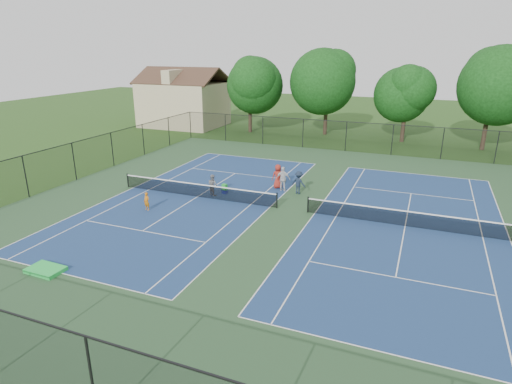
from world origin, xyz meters
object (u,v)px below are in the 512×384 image
at_px(tree_back_a, 250,82).
at_px(bystander_c, 278,176).
at_px(instructor, 213,185).
at_px(ball_hopper, 225,187).
at_px(clapboard_house, 184,102).
at_px(bystander_b, 299,183).
at_px(tree_back_b, 328,78).
at_px(bystander_a, 283,179).
at_px(child_player, 147,201).
at_px(tree_back_c, 407,92).
at_px(tree_back_d, 493,82).
at_px(ball_crate, 225,192).

relative_size(tree_back_a, bystander_c, 5.02).
bearing_deg(instructor, ball_hopper, -113.05).
distance_m(clapboard_house, bystander_b, 31.22).
bearing_deg(bystander_c, tree_back_b, -119.81).
xyz_separation_m(clapboard_house, bystander_a, (21.19, -21.45, -2.17)).
relative_size(child_player, instructor, 0.79).
height_order(tree_back_c, ball_hopper, tree_back_c).
distance_m(tree_back_a, instructor, 24.75).
bearing_deg(bystander_a, bystander_c, -42.49).
relative_size(instructor, bystander_b, 0.91).
relative_size(tree_back_b, child_player, 8.42).
xyz_separation_m(instructor, bystander_c, (3.78, 3.25, 0.15)).
relative_size(clapboard_house, ball_hopper, 24.56).
height_order(tree_back_d, bystander_b, tree_back_d).
xyz_separation_m(child_player, ball_hopper, (3.22, 4.86, -0.11)).
height_order(tree_back_d, child_player, tree_back_d).
distance_m(tree_back_d, bystander_c, 25.89).
relative_size(bystander_a, bystander_b, 1.10).
distance_m(clapboard_house, bystander_a, 30.23).
relative_size(child_player, bystander_c, 0.65).
relative_size(clapboard_house, ball_crate, 29.64).
xyz_separation_m(instructor, ball_crate, (0.65, 0.59, -0.62)).
bearing_deg(ball_crate, tree_back_c, 65.97).
relative_size(tree_back_b, tree_back_c, 1.19).
bearing_deg(child_player, tree_back_c, 72.22).
height_order(tree_back_a, bystander_c, tree_back_a).
distance_m(tree_back_c, ball_crate, 26.40).
height_order(tree_back_b, tree_back_d, tree_back_d).
bearing_deg(tree_back_a, tree_back_b, 12.53).
xyz_separation_m(ball_crate, ball_hopper, (0.00, 0.00, 0.36)).
xyz_separation_m(tree_back_c, tree_back_d, (8.00, -1.00, 1.34)).
distance_m(tree_back_c, instructor, 27.07).
distance_m(clapboard_house, ball_crate, 29.52).
bearing_deg(tree_back_c, tree_back_b, 173.66).
height_order(tree_back_c, bystander_c, tree_back_c).
distance_m(tree_back_b, bystander_a, 23.26).
xyz_separation_m(tree_back_c, clapboard_house, (-28.00, -0.00, -2.39)).
bearing_deg(bystander_a, tree_back_a, -63.14).
bearing_deg(bystander_b, bystander_a, 7.15).
bearing_deg(bystander_b, clapboard_house, -28.99).
height_order(bystander_b, bystander_c, bystander_c).
xyz_separation_m(tree_back_b, tree_back_c, (9.00, -1.00, -1.11)).
bearing_deg(tree_back_a, ball_crate, -71.72).
xyz_separation_m(tree_back_a, tree_back_d, (26.00, 0.00, 0.79)).
height_order(tree_back_b, ball_crate, tree_back_b).
bearing_deg(bystander_b, bystander_c, -5.29).
distance_m(child_player, bystander_a, 9.88).
bearing_deg(instructor, bystander_a, -122.98).
xyz_separation_m(tree_back_d, bystander_c, (-15.39, -19.95, -5.91)).
relative_size(clapboard_house, bystander_b, 6.47).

